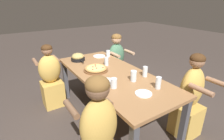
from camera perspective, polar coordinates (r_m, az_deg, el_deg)
ground_plane at (r=2.92m, az=-0.00°, el=-15.19°), size 18.00×18.00×0.00m
dining_table at (r=2.55m, az=-0.00°, el=-2.74°), size 2.10×0.90×0.78m
pizza_board_main at (r=2.61m, az=-5.29°, el=0.40°), size 0.36×0.36×0.05m
skillet_bowl at (r=3.08m, az=-11.08°, el=4.06°), size 0.34×0.24×0.13m
empty_plate_a at (r=2.02m, az=10.24°, el=-7.58°), size 0.19×0.19×0.02m
empty_plate_b at (r=3.26m, az=-4.21°, el=4.55°), size 0.22×0.22×0.02m
empty_plate_c at (r=2.26m, az=-1.88°, el=-3.75°), size 0.22×0.22×0.02m
drinking_glass_a at (r=2.44m, az=10.74°, el=-0.73°), size 0.07×0.07×0.14m
drinking_glass_b at (r=2.80m, az=-1.83°, el=2.66°), size 0.07×0.07×0.13m
drinking_glass_c at (r=3.24m, az=-1.25°, el=5.31°), size 0.07×0.07×0.12m
drinking_glass_d at (r=2.10m, az=0.58°, el=-4.42°), size 0.08×0.08×0.12m
drinking_glass_e at (r=2.28m, az=7.04°, el=-2.18°), size 0.08×0.08×0.14m
drinking_glass_f at (r=2.15m, az=14.86°, el=-4.29°), size 0.07×0.07×0.15m
diner_far_right at (r=2.54m, az=24.02°, el=-9.16°), size 0.51×0.40×1.18m
diner_near_right at (r=1.76m, az=-4.21°, el=-21.66°), size 0.51×0.40×1.21m
diner_far_left at (r=3.64m, az=1.42°, el=2.22°), size 0.51×0.40×1.14m
diner_near_left at (r=3.15m, az=-19.26°, el=-2.93°), size 0.51×0.40×1.11m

